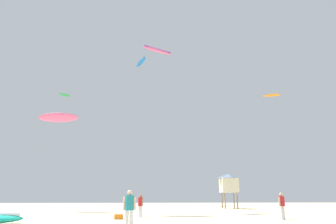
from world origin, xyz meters
TOP-DOWN VIEW (x-y plane):
  - person_foreground at (-2.93, 4.22)m, footprint 0.58×0.40m
  - person_midground at (-2.60, 12.71)m, footprint 0.38×0.44m
  - person_left at (6.83, 10.13)m, footprint 0.50×0.39m
  - lifeguard_tower at (7.91, 27.48)m, footprint 2.30×2.30m
  - gear_bag at (-3.99, 11.10)m, footprint 0.56×0.36m
  - kite_aloft_0 at (-3.74, 41.63)m, footprint 2.54×4.50m
  - kite_aloft_1 at (-11.68, 21.45)m, footprint 4.36×1.57m
  - kite_aloft_2 at (-1.27, 19.63)m, footprint 3.57×2.54m
  - kite_aloft_3 at (-16.68, 40.36)m, footprint 1.93×1.73m
  - kite_aloft_4 at (16.57, 32.21)m, footprint 2.68×1.64m

SIDE VIEW (x-z plane):
  - gear_bag at x=-3.99m, z-range 0.00..0.32m
  - person_midground at x=-2.60m, z-range 0.14..1.74m
  - person_left at x=6.83m, z-range 0.14..1.85m
  - person_foreground at x=-2.93m, z-range 0.15..1.91m
  - lifeguard_tower at x=7.91m, z-range 0.98..5.13m
  - kite_aloft_1 at x=-11.68m, z-range 8.97..10.06m
  - kite_aloft_4 at x=16.57m, z-range 16.10..16.46m
  - kite_aloft_2 at x=-1.27m, z-range 16.39..17.15m
  - kite_aloft_3 at x=-16.68m, z-range 18.14..18.53m
  - kite_aloft_0 at x=-3.74m, z-range 25.01..25.93m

